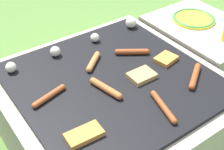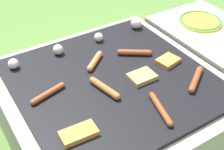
# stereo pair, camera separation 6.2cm
# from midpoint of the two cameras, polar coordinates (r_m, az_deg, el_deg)

# --- Properties ---
(ground_plane) EXTENTS (14.00, 14.00, 0.00)m
(ground_plane) POSITION_cam_midpoint_polar(r_m,az_deg,el_deg) (1.59, -1.15, -11.64)
(ground_plane) COLOR #567F38
(grill) EXTENTS (0.90, 0.90, 0.39)m
(grill) POSITION_cam_midpoint_polar(r_m,az_deg,el_deg) (1.45, -1.24, -6.73)
(grill) COLOR #A89E8C
(grill) RESTS_ON ground_plane
(side_ledge) EXTENTS (0.44, 0.58, 0.39)m
(side_ledge) POSITION_cam_midpoint_polar(r_m,az_deg,el_deg) (1.87, 14.51, 3.61)
(side_ledge) COLOR #A89E8C
(side_ledge) RESTS_ON ground_plane
(sausage_front_left) EXTENTS (0.06, 0.18, 0.02)m
(sausage_front_left) POSITION_cam_midpoint_polar(r_m,az_deg,el_deg) (1.19, 7.86, -5.78)
(sausage_front_left) COLOR #93421E
(sausage_front_left) RESTS_ON grill
(sausage_front_right) EXTENTS (0.06, 0.17, 0.03)m
(sausage_front_right) POSITION_cam_midpoint_polar(r_m,az_deg,el_deg) (1.25, -2.60, -2.47)
(sausage_front_right) COLOR #B7602D
(sausage_front_right) RESTS_ON grill
(sausage_mid_left) EXTENTS (0.14, 0.11, 0.03)m
(sausage_mid_left) POSITION_cam_midpoint_polar(r_m,az_deg,el_deg) (1.47, 2.48, 4.26)
(sausage_mid_left) COLOR #93421E
(sausage_mid_left) RESTS_ON grill
(sausage_back_left) EXTENTS (0.16, 0.11, 0.03)m
(sausage_back_left) POSITION_cam_midpoint_polar(r_m,az_deg,el_deg) (1.35, 13.66, -0.21)
(sausage_back_left) COLOR #93421E
(sausage_back_left) RESTS_ON grill
(sausage_back_center) EXTENTS (0.16, 0.06, 0.02)m
(sausage_back_center) POSITION_cam_midpoint_polar(r_m,az_deg,el_deg) (1.25, -12.84, -3.78)
(sausage_back_center) COLOR #A34C23
(sausage_back_center) RESTS_ON grill
(sausage_front_center) EXTENTS (0.12, 0.10, 0.03)m
(sausage_front_center) POSITION_cam_midpoint_polar(r_m,az_deg,el_deg) (1.40, -4.71, 2.43)
(sausage_front_center) COLOR #C6753D
(sausage_front_center) RESTS_ON grill
(bread_slice_right) EXTENTS (0.13, 0.08, 0.02)m
(bread_slice_right) POSITION_cam_midpoint_polar(r_m,az_deg,el_deg) (1.09, -6.79, -10.82)
(bread_slice_right) COLOR #D18438
(bread_slice_right) RESTS_ON grill
(bread_slice_left) EXTENTS (0.11, 0.09, 0.02)m
(bread_slice_left) POSITION_cam_midpoint_polar(r_m,az_deg,el_deg) (1.44, 8.60, 2.91)
(bread_slice_left) COLOR #D18438
(bread_slice_left) RESTS_ON grill
(bread_slice_center) EXTENTS (0.11, 0.09, 0.02)m
(bread_slice_center) POSITION_cam_midpoint_polar(r_m,az_deg,el_deg) (1.33, 4.11, -0.11)
(bread_slice_center) COLOR tan
(bread_slice_center) RESTS_ON grill
(mushroom_row) EXTENTS (0.72, 0.06, 0.06)m
(mushroom_row) POSITION_cam_midpoint_polar(r_m,az_deg,el_deg) (1.54, -5.90, 6.44)
(mushroom_row) COLOR silver
(mushroom_row) RESTS_ON grill
(plate_colorful) EXTENTS (0.23, 0.23, 0.02)m
(plate_colorful) POSITION_cam_midpoint_polar(r_m,az_deg,el_deg) (1.82, 13.74, 9.98)
(plate_colorful) COLOR yellow
(plate_colorful) RESTS_ON side_ledge
(fork_utensil) EXTENTS (0.11, 0.16, 0.01)m
(fork_utensil) POSITION_cam_midpoint_polar(r_m,az_deg,el_deg) (1.89, 10.46, 11.47)
(fork_utensil) COLOR silver
(fork_utensil) RESTS_ON side_ledge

